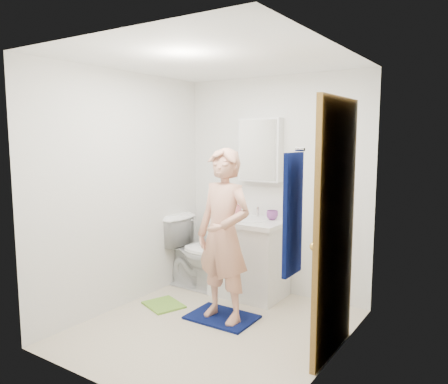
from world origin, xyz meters
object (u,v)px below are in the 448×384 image
Objects in this scene: vanity_cabinet at (249,260)px; soap_dispenser at (236,209)px; toothbrush_cup at (272,215)px; towel at (293,214)px; man at (224,235)px; toilet at (198,252)px; medicine_cabinet at (260,150)px.

vanity_cabinet is 0.58m from soap_dispenser.
toothbrush_cup is (0.21, 0.13, 0.50)m from vanity_cabinet.
soap_dispenser is (-1.35, 1.47, -0.29)m from towel.
man is (0.14, -0.73, 0.43)m from vanity_cabinet.
soap_dispenser reaches higher than toothbrush_cup.
vanity_cabinet is 0.96× the size of toilet.
vanity_cabinet is at bearing 107.89° from man.
medicine_cabinet is (0.00, 0.22, 1.20)m from vanity_cabinet.
towel is (1.18, -1.71, -0.35)m from medicine_cabinet.
toilet is at bearing -151.00° from medicine_cabinet.
medicine_cabinet is 0.43× the size of man.
toilet is 0.51× the size of man.
medicine_cabinet is 0.87× the size of towel.
toilet reaches higher than vanity_cabinet.
soap_dispenser is 0.40m from toothbrush_cup.
man reaches higher than toothbrush_cup.
medicine_cabinet is at bearing 54.97° from soap_dispenser.
toothbrush_cup is at bearing -72.28° from toilet.
toilet is 1.06m from man.
towel is 0.49× the size of man.
soap_dispenser is 0.13× the size of man.
toilet is 6.52× the size of toothbrush_cup.
soap_dispenser is at bearing 132.45° from towel.
man is (0.14, -0.96, -0.77)m from medicine_cabinet.
towel is at bearing -29.26° from man.
toothbrush_cup is at bearing 20.77° from soap_dispenser.
medicine_cabinet is 2.11m from towel.
toilet is at bearing 142.70° from towel.
man is at bearing 143.95° from towel.
soap_dispenser is at bearing 120.15° from man.
soap_dispenser is at bearing -159.23° from toothbrush_cup.
soap_dispenser is (-0.17, -0.01, 0.56)m from vanity_cabinet.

